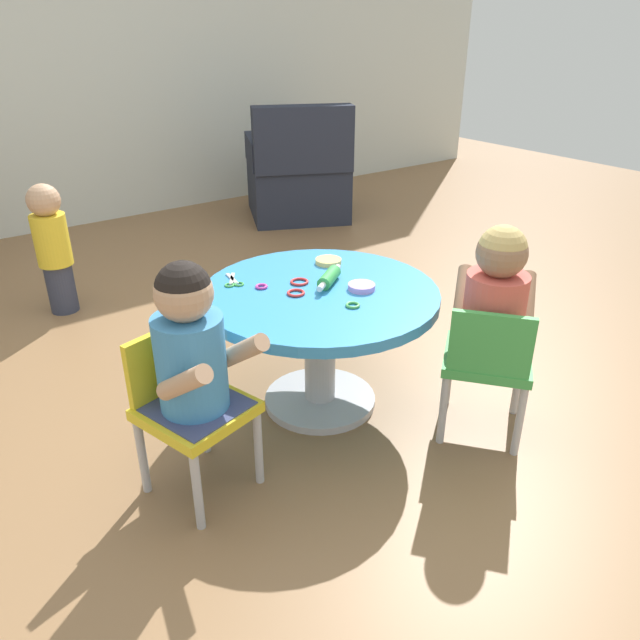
# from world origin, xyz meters

# --- Properties ---
(ground_plane) EXTENTS (10.00, 10.00, 0.00)m
(ground_plane) POSITION_xyz_m (0.00, 0.00, 0.00)
(ground_plane) COLOR olive
(back_wall) EXTENTS (8.00, 0.12, 2.80)m
(back_wall) POSITION_xyz_m (0.00, 3.00, 1.40)
(back_wall) COLOR silver
(back_wall) RESTS_ON ground
(craft_table) EXTENTS (0.88, 0.88, 0.49)m
(craft_table) POSITION_xyz_m (0.00, 0.00, 0.37)
(craft_table) COLOR silver
(craft_table) RESTS_ON ground
(child_chair_left) EXTENTS (0.37, 0.37, 0.54)m
(child_chair_left) POSITION_xyz_m (-0.60, -0.13, 0.31)
(child_chair_left) COLOR #B7B7BC
(child_chair_left) RESTS_ON ground
(seated_child_left) EXTENTS (0.35, 0.41, 0.51)m
(seated_child_left) POSITION_xyz_m (-0.59, -0.17, 0.53)
(seated_child_left) COLOR #3F4772
(seated_child_left) RESTS_ON ground
(child_chair_right) EXTENTS (0.42, 0.42, 0.54)m
(child_chair_right) POSITION_xyz_m (0.36, -0.50, 0.31)
(child_chair_right) COLOR #B7B7BC
(child_chair_right) RESTS_ON ground
(seated_child_right) EXTENTS (0.44, 0.43, 0.51)m
(seated_child_right) POSITION_xyz_m (0.39, -0.48, 0.53)
(seated_child_right) COLOR #3F4772
(seated_child_right) RESTS_ON ground
(armchair_dark) EXTENTS (0.94, 0.95, 0.85)m
(armchair_dark) POSITION_xyz_m (1.36, 2.15, 0.31)
(armchair_dark) COLOR #232838
(armchair_dark) RESTS_ON ground
(toddler_standing) EXTENTS (0.17, 0.17, 0.67)m
(toddler_standing) POSITION_xyz_m (-0.58, 1.49, 0.36)
(toddler_standing) COLOR #33384C
(toddler_standing) RESTS_ON ground
(rolling_pin) EXTENTS (0.20, 0.15, 0.05)m
(rolling_pin) POSITION_xyz_m (0.06, 0.03, 0.52)
(rolling_pin) COLOR green
(rolling_pin) RESTS_ON craft_table
(craft_scissors) EXTENTS (0.10, 0.14, 0.01)m
(craft_scissors) POSITION_xyz_m (-0.22, 0.25, 0.50)
(craft_scissors) COLOR silver
(craft_scissors) RESTS_ON craft_table
(playdough_blob_0) EXTENTS (0.10, 0.10, 0.02)m
(playdough_blob_0) POSITION_xyz_m (0.13, -0.09, 0.50)
(playdough_blob_0) COLOR #CC99E5
(playdough_blob_0) RESTS_ON craft_table
(playdough_blob_1) EXTENTS (0.11, 0.11, 0.02)m
(playdough_blob_1) POSITION_xyz_m (0.19, 0.20, 0.50)
(playdough_blob_1) COLOR #F2CC72
(playdough_blob_1) RESTS_ON craft_table
(cookie_cutter_0) EXTENTS (0.07, 0.07, 0.01)m
(cookie_cutter_0) POSITION_xyz_m (-0.09, 0.02, 0.50)
(cookie_cutter_0) COLOR red
(cookie_cutter_0) RESTS_ON craft_table
(cookie_cutter_1) EXTENTS (0.05, 0.05, 0.01)m
(cookie_cutter_1) POSITION_xyz_m (-0.16, 0.14, 0.50)
(cookie_cutter_1) COLOR #D83FA5
(cookie_cutter_1) RESTS_ON craft_table
(cookie_cutter_2) EXTENTS (0.07, 0.07, 0.01)m
(cookie_cutter_2) POSITION_xyz_m (-0.02, 0.10, 0.50)
(cookie_cutter_2) COLOR red
(cookie_cutter_2) RESTS_ON craft_table
(cookie_cutter_3) EXTENTS (0.05, 0.05, 0.01)m
(cookie_cutter_3) POSITION_xyz_m (0.01, -0.18, 0.50)
(cookie_cutter_3) COLOR #4CB259
(cookie_cutter_3) RESTS_ON craft_table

